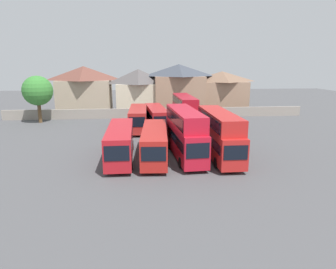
{
  "coord_description": "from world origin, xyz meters",
  "views": [
    {
      "loc": [
        -3.15,
        -30.94,
        9.91
      ],
      "look_at": [
        0.0,
        3.0,
        1.86
      ],
      "focal_mm": 32.05,
      "sensor_mm": 36.0,
      "label": 1
    }
  ],
  "objects_px": {
    "bus_3": "(185,131)",
    "bus_7": "(185,111)",
    "house_terrace_right": "(179,88)",
    "bus_2": "(155,142)",
    "house_terrace_centre": "(139,91)",
    "house_terrace_left": "(85,89)",
    "bus_1": "(120,141)",
    "bus_4": "(219,132)",
    "tree_left_of_lot": "(38,91)",
    "bus_6": "(156,117)",
    "house_terrace_far_right": "(221,91)",
    "bus_5": "(138,117)"
  },
  "relations": [
    {
      "from": "bus_3",
      "to": "bus_7",
      "type": "bearing_deg",
      "value": 168.12
    },
    {
      "from": "bus_3",
      "to": "house_terrace_right",
      "type": "xyz_separation_m",
      "value": [
        3.33,
        31.63,
        2.11
      ]
    },
    {
      "from": "bus_2",
      "to": "house_terrace_centre",
      "type": "relative_size",
      "value": 1.2
    },
    {
      "from": "bus_7",
      "to": "house_terrace_left",
      "type": "height_order",
      "value": "house_terrace_left"
    },
    {
      "from": "bus_1",
      "to": "bus_4",
      "type": "xyz_separation_m",
      "value": [
        10.58,
        -0.19,
        0.81
      ]
    },
    {
      "from": "house_terrace_left",
      "to": "tree_left_of_lot",
      "type": "height_order",
      "value": "house_terrace_left"
    },
    {
      "from": "bus_1",
      "to": "bus_6",
      "type": "bearing_deg",
      "value": 162.04
    },
    {
      "from": "bus_7",
      "to": "house_terrace_far_right",
      "type": "bearing_deg",
      "value": 147.73
    },
    {
      "from": "house_terrace_far_right",
      "to": "house_terrace_left",
      "type": "bearing_deg",
      "value": 178.09
    },
    {
      "from": "bus_2",
      "to": "bus_6",
      "type": "xyz_separation_m",
      "value": [
        1.01,
        14.89,
        0.07
      ]
    },
    {
      "from": "house_terrace_right",
      "to": "tree_left_of_lot",
      "type": "height_order",
      "value": "house_terrace_right"
    },
    {
      "from": "bus_4",
      "to": "tree_left_of_lot",
      "type": "xyz_separation_m",
      "value": [
        -25.65,
        22.03,
        2.69
      ]
    },
    {
      "from": "bus_6",
      "to": "house_terrace_left",
      "type": "distance_m",
      "value": 23.18
    },
    {
      "from": "bus_6",
      "to": "tree_left_of_lot",
      "type": "bearing_deg",
      "value": -114.19
    },
    {
      "from": "bus_1",
      "to": "bus_2",
      "type": "height_order",
      "value": "bus_1"
    },
    {
      "from": "house_terrace_far_right",
      "to": "house_terrace_centre",
      "type": "bearing_deg",
      "value": -178.14
    },
    {
      "from": "bus_4",
      "to": "house_terrace_centre",
      "type": "relative_size",
      "value": 1.23
    },
    {
      "from": "bus_1",
      "to": "house_terrace_centre",
      "type": "xyz_separation_m",
      "value": [
        1.89,
        31.5,
        2.58
      ]
    },
    {
      "from": "bus_1",
      "to": "bus_6",
      "type": "xyz_separation_m",
      "value": [
        4.64,
        14.7,
        -0.01
      ]
    },
    {
      "from": "bus_2",
      "to": "house_terrace_centre",
      "type": "height_order",
      "value": "house_terrace_centre"
    },
    {
      "from": "house_terrace_right",
      "to": "bus_5",
      "type": "bearing_deg",
      "value": -116.04
    },
    {
      "from": "bus_3",
      "to": "house_terrace_far_right",
      "type": "distance_m",
      "value": 34.49
    },
    {
      "from": "bus_5",
      "to": "bus_1",
      "type": "bearing_deg",
      "value": -5.76
    },
    {
      "from": "house_terrace_far_right",
      "to": "tree_left_of_lot",
      "type": "bearing_deg",
      "value": -163.51
    },
    {
      "from": "bus_6",
      "to": "bus_7",
      "type": "relative_size",
      "value": 0.99
    },
    {
      "from": "bus_3",
      "to": "tree_left_of_lot",
      "type": "height_order",
      "value": "tree_left_of_lot"
    },
    {
      "from": "bus_6",
      "to": "house_terrace_right",
      "type": "bearing_deg",
      "value": 157.4
    },
    {
      "from": "house_terrace_far_right",
      "to": "bus_3",
      "type": "bearing_deg",
      "value": -111.46
    },
    {
      "from": "bus_1",
      "to": "bus_3",
      "type": "bearing_deg",
      "value": 89.48
    },
    {
      "from": "bus_2",
      "to": "house_terrace_far_right",
      "type": "relative_size",
      "value": 1.08
    },
    {
      "from": "tree_left_of_lot",
      "to": "bus_7",
      "type": "bearing_deg",
      "value": -16.69
    },
    {
      "from": "bus_5",
      "to": "house_terrace_centre",
      "type": "bearing_deg",
      "value": -178.69
    },
    {
      "from": "bus_7",
      "to": "house_terrace_centre",
      "type": "height_order",
      "value": "house_terrace_centre"
    },
    {
      "from": "bus_2",
      "to": "bus_5",
      "type": "relative_size",
      "value": 1.05
    },
    {
      "from": "bus_7",
      "to": "bus_1",
      "type": "bearing_deg",
      "value": -32.94
    },
    {
      "from": "bus_4",
      "to": "tree_left_of_lot",
      "type": "bearing_deg",
      "value": -130.8
    },
    {
      "from": "bus_2",
      "to": "house_terrace_far_right",
      "type": "height_order",
      "value": "house_terrace_far_right"
    },
    {
      "from": "house_terrace_right",
      "to": "bus_7",
      "type": "bearing_deg",
      "value": -94.09
    },
    {
      "from": "bus_4",
      "to": "house_terrace_far_right",
      "type": "height_order",
      "value": "house_terrace_far_right"
    },
    {
      "from": "house_terrace_left",
      "to": "house_terrace_centre",
      "type": "xyz_separation_m",
      "value": [
        11.14,
        -1.53,
        -0.29
      ]
    },
    {
      "from": "bus_6",
      "to": "tree_left_of_lot",
      "type": "height_order",
      "value": "tree_left_of_lot"
    },
    {
      "from": "bus_2",
      "to": "bus_3",
      "type": "bearing_deg",
      "value": 96.8
    },
    {
      "from": "bus_6",
      "to": "house_terrace_right",
      "type": "distance_m",
      "value": 18.09
    },
    {
      "from": "bus_1",
      "to": "tree_left_of_lot",
      "type": "relative_size",
      "value": 1.38
    },
    {
      "from": "bus_3",
      "to": "bus_5",
      "type": "distance_m",
      "value": 15.33
    },
    {
      "from": "bus_3",
      "to": "house_terrace_far_right",
      "type": "height_order",
      "value": "house_terrace_far_right"
    },
    {
      "from": "bus_3",
      "to": "house_terrace_right",
      "type": "distance_m",
      "value": 31.87
    },
    {
      "from": "house_terrace_left",
      "to": "bus_4",
      "type": "bearing_deg",
      "value": -59.16
    },
    {
      "from": "house_terrace_centre",
      "to": "house_terrace_right",
      "type": "relative_size",
      "value": 0.88
    },
    {
      "from": "bus_6",
      "to": "house_terrace_centre",
      "type": "bearing_deg",
      "value": -174.99
    }
  ]
}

